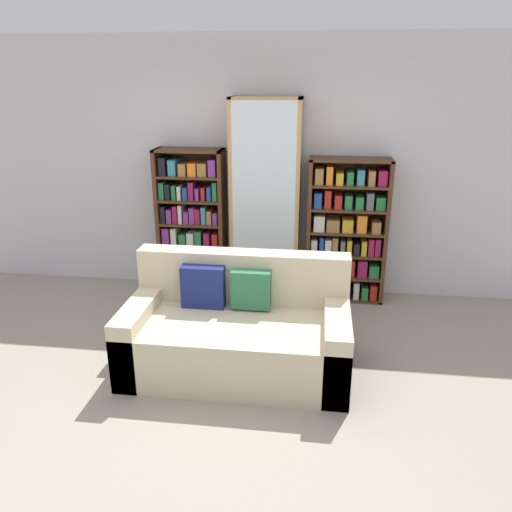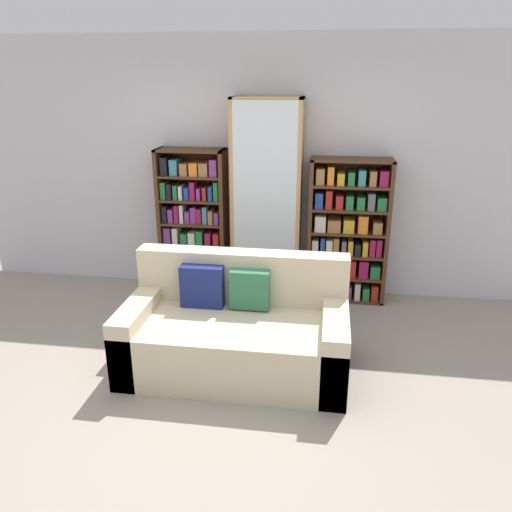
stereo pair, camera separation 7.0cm
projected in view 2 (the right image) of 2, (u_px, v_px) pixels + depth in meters
The scene contains 7 objects.
ground_plane at pixel (216, 403), 3.70m from camera, with size 16.00×16.00×0.00m, color gray.
wall_back at pixel (258, 169), 5.33m from camera, with size 6.43×0.06×2.70m.
couch at pixel (236, 332), 4.08m from camera, with size 1.79×0.93×0.90m.
bookshelf_left at pixel (193, 224), 5.44m from camera, with size 0.73×0.32×1.58m.
display_cabinet at pixel (267, 202), 5.22m from camera, with size 0.72×0.36×2.10m.
bookshelf_right at pixel (347, 234), 5.22m from camera, with size 0.83×0.32×1.51m.
wine_bottle at pixel (327, 305), 4.98m from camera, with size 0.07×0.07×0.33m.
Camera 2 is at (0.75, -3.03, 2.29)m, focal length 35.00 mm.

